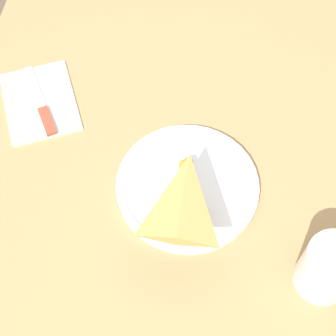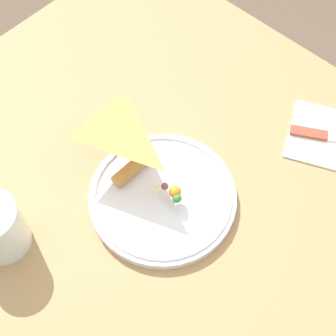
{
  "view_description": "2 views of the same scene",
  "coord_description": "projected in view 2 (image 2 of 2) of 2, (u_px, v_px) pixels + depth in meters",
  "views": [
    {
      "loc": [
        -0.48,
        -0.07,
        1.53
      ],
      "look_at": [
        -0.06,
        -0.02,
        0.81
      ],
      "focal_mm": 55.0,
      "sensor_mm": 36.0,
      "label": 1
    },
    {
      "loc": [
        0.22,
        -0.34,
        1.51
      ],
      "look_at": [
        -0.06,
        -0.03,
        0.82
      ],
      "focal_mm": 55.0,
      "sensor_mm": 36.0,
      "label": 2
    }
  ],
  "objects": [
    {
      "name": "plate_pizza",
      "position": [
        162.0,
        196.0,
        0.85
      ],
      "size": [
        0.25,
        0.25,
        0.05
      ],
      "color": "white",
      "rests_on": "dining_table"
    },
    {
      "name": "ground_plane",
      "position": [
        192.0,
        315.0,
        1.5
      ],
      "size": [
        6.0,
        6.0,
        0.0
      ],
      "primitive_type": "plane",
      "color": "brown"
    },
    {
      "name": "dining_table",
      "position": [
        205.0,
        226.0,
        0.96
      ],
      "size": [
        1.11,
        0.78,
        0.75
      ],
      "color": "#A87F51",
      "rests_on": "ground_plane"
    },
    {
      "name": "butter_knife",
      "position": [
        334.0,
        138.0,
        0.92
      ],
      "size": [
        0.16,
        0.11,
        0.01
      ],
      "rotation": [
        0.0,
        0.0,
        0.53
      ],
      "color": "#99422D",
      "rests_on": "napkin_folded"
    }
  ]
}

